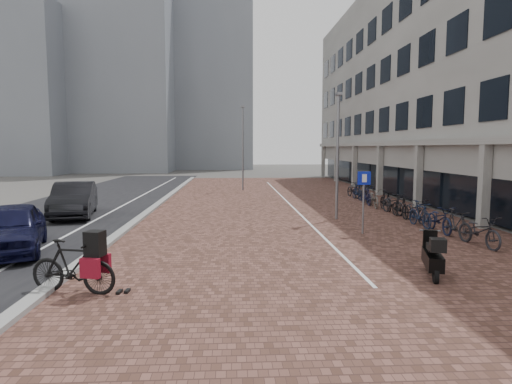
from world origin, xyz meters
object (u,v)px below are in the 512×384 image
object	(u,v)px
car_navy	(11,228)
parking_sign	(364,193)
hero_bike	(73,266)
scooter_mid	(433,255)
car_dark	(74,200)

from	to	relation	value
car_navy	parking_sign	distance (m)	11.70
hero_bike	scooter_mid	xyz separation A→B (m)	(8.37, 0.75, -0.07)
car_navy	parking_sign	world-z (taller)	parking_sign
car_navy	scooter_mid	bearing A→B (deg)	-34.11
car_dark	scooter_mid	world-z (taller)	car_dark
car_navy	car_dark	bearing A→B (deg)	76.19
car_navy	hero_bike	distance (m)	5.08
scooter_mid	parking_sign	xyz separation A→B (m)	(-0.12, 5.31, 0.99)
scooter_mid	parking_sign	bearing A→B (deg)	108.32
hero_bike	scooter_mid	bearing A→B (deg)	-70.86
car_navy	car_dark	distance (m)	7.00
car_navy	car_dark	xyz separation A→B (m)	(-0.61, 6.97, 0.05)
car_dark	hero_bike	size ratio (longest dim) A/B	2.32
car_navy	parking_sign	size ratio (longest dim) A/B	1.89
hero_bike	car_dark	bearing A→B (deg)	33.39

